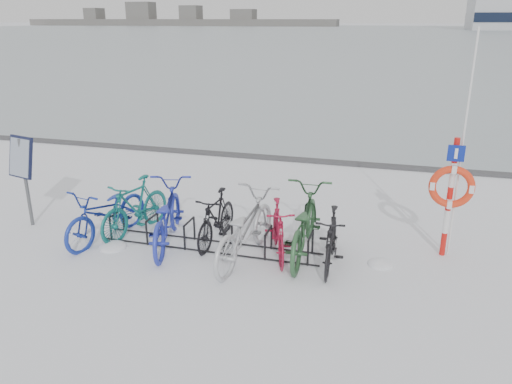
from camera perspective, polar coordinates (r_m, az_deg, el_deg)
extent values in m
plane|color=white|center=(8.88, -5.40, -6.25)|extent=(900.00, 900.00, 0.00)
cube|color=#A3B1B8|center=(162.52, 15.55, 17.22)|extent=(400.00, 298.00, 0.02)
cube|color=#3F3F42|center=(14.18, 3.18, 3.83)|extent=(400.00, 0.25, 0.10)
cylinder|color=black|center=(9.38, -16.28, -4.08)|extent=(0.04, 0.04, 0.44)
cylinder|color=black|center=(9.72, -14.94, -3.11)|extent=(0.04, 0.04, 0.44)
cylinder|color=black|center=(9.47, -15.72, -2.36)|extent=(0.04, 0.44, 0.04)
cylinder|color=black|center=(9.03, -12.38, -4.65)|extent=(0.04, 0.04, 0.44)
cylinder|color=black|center=(9.39, -11.14, -3.62)|extent=(0.04, 0.04, 0.44)
cylinder|color=black|center=(9.13, -11.84, -2.85)|extent=(0.04, 0.44, 0.04)
cylinder|color=black|center=(8.73, -8.18, -5.24)|extent=(0.04, 0.04, 0.44)
cylinder|color=black|center=(9.10, -7.07, -4.14)|extent=(0.04, 0.04, 0.44)
cylinder|color=black|center=(8.83, -7.68, -3.37)|extent=(0.04, 0.44, 0.04)
cylinder|color=black|center=(8.48, -3.70, -5.83)|extent=(0.04, 0.04, 0.44)
cylinder|color=black|center=(8.86, -2.76, -4.68)|extent=(0.04, 0.04, 0.44)
cylinder|color=black|center=(8.58, -3.25, -3.90)|extent=(0.04, 0.44, 0.04)
cylinder|color=black|center=(8.29, 1.02, -6.42)|extent=(0.04, 0.04, 0.44)
cylinder|color=black|center=(8.67, 1.78, -5.21)|extent=(0.04, 0.04, 0.44)
cylinder|color=black|center=(8.39, 1.42, -4.44)|extent=(0.04, 0.44, 0.04)
cylinder|color=black|center=(8.15, 5.96, -6.98)|extent=(0.04, 0.04, 0.44)
cylinder|color=black|center=(8.54, 6.48, -5.72)|extent=(0.04, 0.04, 0.44)
cylinder|color=black|center=(8.26, 6.28, -4.96)|extent=(0.04, 0.44, 0.04)
cylinder|color=black|center=(8.69, -5.93, -6.73)|extent=(4.00, 0.03, 0.03)
cylinder|color=black|center=(9.05, -4.91, -5.57)|extent=(4.00, 0.03, 0.03)
cylinder|color=#595B5E|center=(10.42, -24.78, 0.93)|extent=(0.07, 0.07, 1.71)
cube|color=black|center=(10.26, -25.29, 3.64)|extent=(0.62, 0.36, 0.77)
cube|color=#8C99AD|center=(10.23, -25.43, 3.58)|extent=(0.55, 0.28, 0.69)
cylinder|color=red|center=(9.05, 20.61, -5.55)|extent=(0.09, 0.09, 0.41)
cylinder|color=silver|center=(8.90, 20.91, -3.17)|extent=(0.09, 0.09, 0.41)
cylinder|color=red|center=(8.76, 21.23, -0.71)|extent=(0.09, 0.09, 0.41)
cylinder|color=silver|center=(8.64, 21.55, 1.83)|extent=(0.09, 0.09, 0.41)
cylinder|color=red|center=(8.53, 21.88, 4.44)|extent=(0.09, 0.09, 0.41)
torus|color=red|center=(8.60, 21.45, 0.55)|extent=(0.71, 0.12, 0.71)
cube|color=navy|center=(8.46, 21.90, 4.12)|extent=(0.26, 0.03, 0.26)
cylinder|color=silver|center=(8.59, 22.48, 4.57)|extent=(0.03, 0.03, 3.70)
cube|color=#525252|center=(294.37, -9.29, 18.58)|extent=(180.00, 12.00, 3.50)
cube|color=#525252|center=(308.11, -14.69, 18.95)|extent=(24.00, 10.00, 8.00)
cube|color=#525252|center=(283.15, -3.48, 19.42)|extent=(20.00, 10.00, 6.00)
imported|color=#1A319B|center=(9.39, -16.65, -2.08)|extent=(1.09, 2.10, 1.05)
imported|color=#136560|center=(9.51, -13.67, -1.45)|extent=(0.90, 1.85, 1.07)
imported|color=#2431AF|center=(8.89, -10.25, -2.48)|extent=(1.27, 2.28, 1.13)
imported|color=black|center=(8.89, -4.57, -2.80)|extent=(0.54, 1.63, 0.97)
imported|color=#B2B5BA|center=(8.21, -1.33, -3.93)|extent=(1.04, 2.28, 1.16)
imported|color=#A51534|center=(8.38, 2.57, -4.19)|extent=(0.95, 1.65, 0.96)
imported|color=#2A5430|center=(8.42, 5.45, -3.36)|extent=(0.83, 2.24, 1.17)
imported|color=black|center=(8.13, 8.61, -5.18)|extent=(0.50, 1.60, 0.96)
ellipsoid|color=white|center=(8.49, 14.05, -8.04)|extent=(0.43, 0.43, 0.15)
ellipsoid|color=white|center=(9.17, -16.02, -6.10)|extent=(0.49, 0.49, 0.17)
ellipsoid|color=white|center=(9.77, -10.02, -4.01)|extent=(0.43, 0.43, 0.15)
ellipsoid|color=white|center=(9.99, -19.39, -4.32)|extent=(0.36, 0.36, 0.13)
ellipsoid|color=white|center=(9.13, 3.72, -5.44)|extent=(0.42, 0.42, 0.15)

